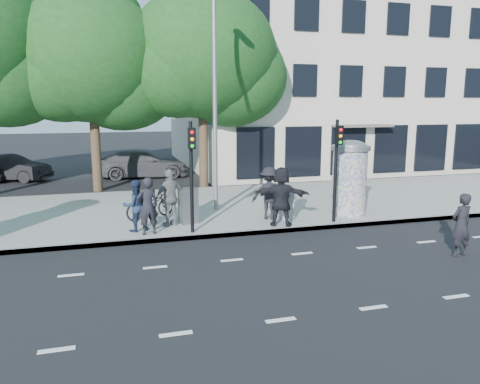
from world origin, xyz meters
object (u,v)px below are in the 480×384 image
object	(u,v)px
ped_b	(148,206)
traffic_pole_far	(337,160)
man_road	(461,225)
car_right	(142,164)
ped_f	(281,196)
traffic_pole_near	(192,166)
ped_c	(135,206)
cabinet_left	(188,206)
street_lamp	(215,82)
car_mid	(9,168)
ad_column_right	(349,176)
ped_e	(170,198)
bicycle	(150,205)
ped_d	(269,193)
cabinet_right	(287,203)

from	to	relation	value
ped_b	traffic_pole_far	bearing A→B (deg)	167.38
man_road	car_right	xyz separation A→B (m)	(-7.16, 16.29, -0.13)
ped_f	traffic_pole_near	bearing A→B (deg)	24.31
ped_c	cabinet_left	bearing A→B (deg)	-179.66
street_lamp	car_right	xyz separation A→B (m)	(-1.96, 9.71, -4.06)
ped_c	traffic_pole_far	bearing A→B (deg)	158.15
car_mid	man_road	bearing A→B (deg)	-118.21
ad_column_right	cabinet_left	xyz separation A→B (m)	(-5.73, 0.28, -0.80)
ped_c	traffic_pole_near	bearing A→B (deg)	141.61
ped_f	car_right	world-z (taller)	ped_f
ped_b	ped_f	world-z (taller)	ped_f
ad_column_right	ped_b	size ratio (longest dim) A/B	1.51
traffic_pole_far	car_mid	distance (m)	18.04
ad_column_right	street_lamp	xyz separation A→B (m)	(-4.40, 1.93, 3.26)
ped_c	ped_e	xyz separation A→B (m)	(1.13, 0.34, 0.12)
ped_e	man_road	distance (m)	8.57
ped_f	car_right	xyz separation A→B (m)	(-3.47, 12.50, -0.38)
ped_f	bicycle	distance (m)	4.56
ped_b	bicycle	distance (m)	2.06
street_lamp	car_right	bearing A→B (deg)	101.41
ped_b	ped_d	distance (m)	4.23
traffic_pole_near	ad_column_right	bearing A→B (deg)	8.89
ped_e	ped_f	bearing A→B (deg)	143.15
traffic_pole_far	ped_d	world-z (taller)	traffic_pole_far
ped_f	traffic_pole_far	bearing A→B (deg)	-158.54
traffic_pole_near	bicycle	size ratio (longest dim) A/B	1.84
ped_d	car_right	size ratio (longest dim) A/B	0.35
traffic_pole_near	cabinet_right	size ratio (longest dim) A/B	3.19
traffic_pole_near	street_lamp	distance (m)	4.07
man_road	car_right	distance (m)	17.79
street_lamp	cabinet_left	bearing A→B (deg)	-128.82
ped_d	man_road	bearing A→B (deg)	147.96
traffic_pole_far	car_mid	world-z (taller)	traffic_pole_far
traffic_pole_near	ped_b	distance (m)	1.80
traffic_pole_far	ped_c	size ratio (longest dim) A/B	2.11
bicycle	car_right	distance (m)	10.35
cabinet_right	bicycle	bearing A→B (deg)	-172.54
traffic_pole_far	man_road	xyz separation A→B (m)	(1.80, -3.73, -1.37)
ad_column_right	street_lamp	size ratio (longest dim) A/B	0.33
traffic_pole_near	ped_d	world-z (taller)	traffic_pole_near
traffic_pole_near	ped_b	bearing A→B (deg)	170.98
man_road	car_mid	size ratio (longest dim) A/B	0.41
cabinet_right	car_right	world-z (taller)	car_right
ped_c	cabinet_right	bearing A→B (deg)	166.47
man_road	cabinet_left	world-z (taller)	man_road
cabinet_right	car_right	bearing A→B (deg)	132.81
ad_column_right	car_mid	size ratio (longest dim) A/B	0.63
ped_c	ped_e	size ratio (longest dim) A/B	0.87
car_mid	street_lamp	bearing A→B (deg)	-117.39
ped_d	cabinet_right	bearing A→B (deg)	-172.80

